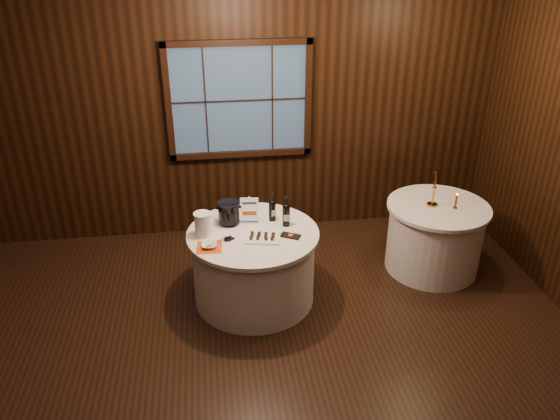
{
  "coord_description": "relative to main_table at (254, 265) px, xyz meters",
  "views": [
    {
      "loc": [
        -0.36,
        -3.56,
        3.37
      ],
      "look_at": [
        0.25,
        0.9,
        1.04
      ],
      "focal_mm": 35.0,
      "sensor_mm": 36.0,
      "label": 1
    }
  ],
  "objects": [
    {
      "name": "brass_candlestick",
      "position": [
        1.93,
        0.31,
        0.53
      ],
      "size": [
        0.11,
        0.11,
        0.4
      ],
      "color": "#C18D3C",
      "rests_on": "side_table"
    },
    {
      "name": "cracker_bowl",
      "position": [
        -0.42,
        -0.23,
        0.4
      ],
      "size": [
        0.15,
        0.15,
        0.03
      ],
      "primitive_type": "imported",
      "rotation": [
        0.0,
        0.0,
        -0.05
      ],
      "color": "white",
      "rests_on": "orange_napkin"
    },
    {
      "name": "orange_napkin",
      "position": [
        -0.42,
        -0.23,
        0.38
      ],
      "size": [
        0.24,
        0.24,
        0.0
      ],
      "primitive_type": "cube",
      "rotation": [
        0.0,
        0.0,
        -0.06
      ],
      "color": "#E04A12",
      "rests_on": "main_table"
    },
    {
      "name": "glass_pitcher",
      "position": [
        -0.47,
        0.01,
        0.5
      ],
      "size": [
        0.21,
        0.16,
        0.23
      ],
      "rotation": [
        0.0,
        0.0,
        0.38
      ],
      "color": "white",
      "rests_on": "main_table"
    },
    {
      "name": "red_candle",
      "position": [
        2.14,
        0.21,
        0.45
      ],
      "size": [
        0.05,
        0.05,
        0.18
      ],
      "color": "#C18D3C",
      "rests_on": "side_table"
    },
    {
      "name": "chocolate_box",
      "position": [
        0.35,
        -0.13,
        0.39
      ],
      "size": [
        0.21,
        0.17,
        0.02
      ],
      "primitive_type": "cube",
      "rotation": [
        0.0,
        0.0,
        -0.49
      ],
      "color": "black",
      "rests_on": "main_table"
    },
    {
      "name": "sign_stand",
      "position": [
        -0.01,
        0.2,
        0.48
      ],
      "size": [
        0.18,
        0.1,
        0.29
      ],
      "rotation": [
        0.0,
        0.0,
        -0.11
      ],
      "color": "#B8B8BF",
      "rests_on": "main_table"
    },
    {
      "name": "main_table",
      "position": [
        0.0,
        0.0,
        0.0
      ],
      "size": [
        1.28,
        1.28,
        0.77
      ],
      "color": "white",
      "rests_on": "ground"
    },
    {
      "name": "port_bottle_left",
      "position": [
        0.22,
        0.22,
        0.51
      ],
      "size": [
        0.07,
        0.08,
        0.29
      ],
      "rotation": [
        0.0,
        0.0,
        0.37
      ],
      "color": "black",
      "rests_on": "main_table"
    },
    {
      "name": "grape_bunch",
      "position": [
        -0.24,
        -0.13,
        0.4
      ],
      "size": [
        0.16,
        0.07,
        0.04
      ],
      "rotation": [
        0.0,
        0.0,
        0.14
      ],
      "color": "black",
      "rests_on": "main_table"
    },
    {
      "name": "chocolate_plate",
      "position": [
        0.08,
        -0.15,
        0.4
      ],
      "size": [
        0.37,
        0.29,
        0.05
      ],
      "rotation": [
        0.0,
        0.0,
        -0.2
      ],
      "color": "white",
      "rests_on": "main_table"
    },
    {
      "name": "port_bottle_right",
      "position": [
        0.34,
        0.09,
        0.52
      ],
      "size": [
        0.07,
        0.08,
        0.31
      ],
      "rotation": [
        0.0,
        0.0,
        -0.09
      ],
      "color": "black",
      "rests_on": "main_table"
    },
    {
      "name": "side_table",
      "position": [
        2.0,
        0.3,
        0.0
      ],
      "size": [
        1.08,
        1.08,
        0.77
      ],
      "color": "white",
      "rests_on": "ground"
    },
    {
      "name": "ground",
      "position": [
        0.0,
        -1.0,
        -0.39
      ],
      "size": [
        6.0,
        6.0,
        0.0
      ],
      "primitive_type": "plane",
      "color": "black",
      "rests_on": "ground"
    },
    {
      "name": "back_wall",
      "position": [
        0.0,
        1.48,
        1.16
      ],
      "size": [
        6.0,
        0.1,
        3.0
      ],
      "color": "black",
      "rests_on": "ground"
    },
    {
      "name": "ice_bucket",
      "position": [
        -0.22,
        0.21,
        0.5
      ],
      "size": [
        0.22,
        0.22,
        0.23
      ],
      "color": "black",
      "rests_on": "main_table"
    }
  ]
}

